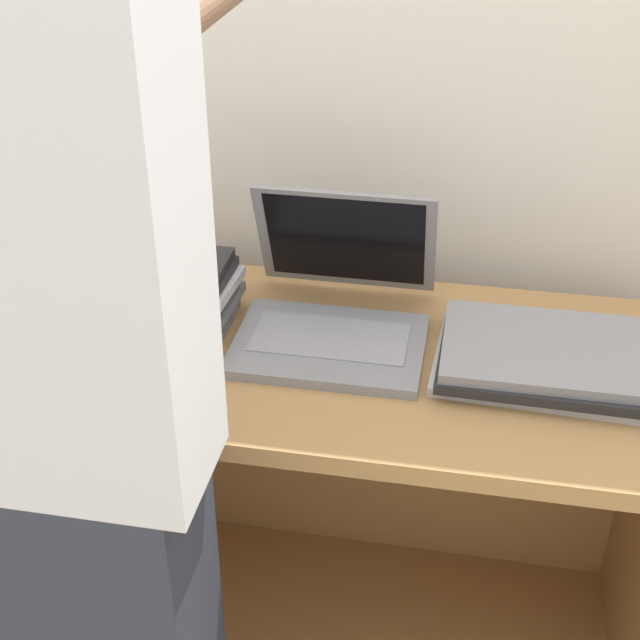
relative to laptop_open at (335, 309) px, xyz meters
name	(u,v)px	position (x,y,z in m)	size (l,w,h in m)	color
wall_back	(366,67)	(0.00, 0.35, 0.36)	(8.00, 0.05, 2.40)	silver
cart	(334,483)	(0.00, 0.01, -0.44)	(1.33, 0.61, 0.78)	#A87A47
laptop_open	(335,309)	(0.00, 0.00, 0.00)	(0.35, 0.37, 0.26)	gray
laptop_stack_left	(132,300)	(-0.38, -0.06, 0.01)	(0.38, 0.28, 0.13)	gray
laptop_stack_right	(539,358)	(0.38, -0.06, -0.03)	(0.37, 0.29, 0.06)	#B7B7BC
person	(69,436)	(-0.28, -0.55, 0.08)	(0.40, 0.54, 1.80)	#2D3342
inventory_tag	(113,286)	(-0.38, -0.13, 0.08)	(0.06, 0.02, 0.01)	red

